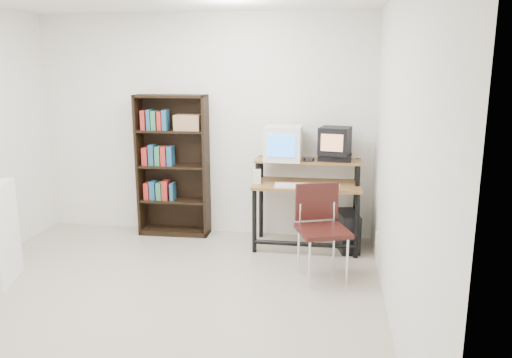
# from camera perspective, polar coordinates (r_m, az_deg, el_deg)

# --- Properties ---
(floor) EXTENTS (4.00, 4.00, 0.01)m
(floor) POSITION_cam_1_polar(r_m,az_deg,el_deg) (4.51, -12.01, -13.83)
(floor) COLOR #B9AF99
(floor) RESTS_ON ground
(back_wall) EXTENTS (4.00, 0.01, 2.60)m
(back_wall) POSITION_cam_1_polar(r_m,az_deg,el_deg) (5.99, -5.94, 6.02)
(back_wall) COLOR white
(back_wall) RESTS_ON floor
(right_wall) EXTENTS (0.01, 4.00, 2.60)m
(right_wall) POSITION_cam_1_polar(r_m,az_deg,el_deg) (3.86, 16.03, 1.92)
(right_wall) COLOR white
(right_wall) RESTS_ON floor
(computer_desk) EXTENTS (1.18, 0.59, 0.98)m
(computer_desk) POSITION_cam_1_polar(r_m,az_deg,el_deg) (5.55, 5.83, -0.97)
(computer_desk) COLOR brown
(computer_desk) RESTS_ON floor
(crt_monitor) EXTENTS (0.41, 0.42, 0.38)m
(crt_monitor) POSITION_cam_1_polar(r_m,az_deg,el_deg) (5.56, 3.16, 4.11)
(crt_monitor) COLOR silver
(crt_monitor) RESTS_ON computer_desk
(vcr) EXTENTS (0.38, 0.28, 0.08)m
(vcr) POSITION_cam_1_polar(r_m,az_deg,el_deg) (5.57, 9.01, 2.42)
(vcr) COLOR black
(vcr) RESTS_ON computer_desk
(crt_tv) EXTENTS (0.37, 0.37, 0.30)m
(crt_tv) POSITION_cam_1_polar(r_m,az_deg,el_deg) (5.53, 9.00, 4.33)
(crt_tv) COLOR black
(crt_tv) RESTS_ON vcr
(cd_spindle) EXTENTS (0.12, 0.12, 0.05)m
(cd_spindle) POSITION_cam_1_polar(r_m,az_deg,el_deg) (5.49, 6.06, 2.19)
(cd_spindle) COLOR #26262B
(cd_spindle) RESTS_ON computer_desk
(keyboard) EXTENTS (0.48, 0.24, 0.03)m
(keyboard) POSITION_cam_1_polar(r_m,az_deg,el_deg) (5.36, 4.67, -0.85)
(keyboard) COLOR silver
(keyboard) RESTS_ON computer_desk
(mousepad) EXTENTS (0.24, 0.21, 0.01)m
(mousepad) POSITION_cam_1_polar(r_m,az_deg,el_deg) (5.43, 9.22, -0.96)
(mousepad) COLOR black
(mousepad) RESTS_ON computer_desk
(mouse) EXTENTS (0.10, 0.06, 0.03)m
(mouse) POSITION_cam_1_polar(r_m,az_deg,el_deg) (5.43, 9.03, -0.74)
(mouse) COLOR white
(mouse) RESTS_ON mousepad
(desk_speaker) EXTENTS (0.09, 0.09, 0.17)m
(desk_speaker) POSITION_cam_1_polar(r_m,az_deg,el_deg) (5.48, 0.13, 0.21)
(desk_speaker) COLOR silver
(desk_speaker) RESTS_ON computer_desk
(pc_tower) EXTENTS (0.28, 0.48, 0.42)m
(pc_tower) POSITION_cam_1_polar(r_m,az_deg,el_deg) (5.66, 10.40, -5.84)
(pc_tower) COLOR black
(pc_tower) RESTS_ON floor
(school_chair) EXTENTS (0.57, 0.57, 0.90)m
(school_chair) POSITION_cam_1_polar(r_m,az_deg,el_deg) (4.81, 7.39, -4.78)
(school_chair) COLOR black
(school_chair) RESTS_ON floor
(bookshelf) EXTENTS (0.84, 0.29, 1.68)m
(bookshelf) POSITION_cam_1_polar(r_m,az_deg,el_deg) (6.02, -9.43, 1.75)
(bookshelf) COLOR black
(bookshelf) RESTS_ON floor
(wall_outlet) EXTENTS (0.02, 0.08, 0.12)m
(wall_outlet) POSITION_cam_1_polar(r_m,az_deg,el_deg) (5.22, 13.65, -6.55)
(wall_outlet) COLOR beige
(wall_outlet) RESTS_ON right_wall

